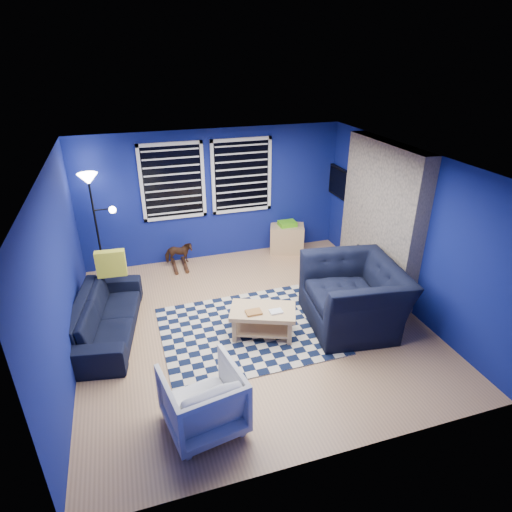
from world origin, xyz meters
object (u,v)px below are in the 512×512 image
at_px(cabinet, 287,238).
at_px(rocking_horse, 179,253).
at_px(sofa, 106,316).
at_px(armchair_bent, 203,400).
at_px(armchair_big, 354,295).
at_px(tv, 342,184).
at_px(coffee_table, 263,317).
at_px(floor_lamp, 92,194).

bearing_deg(cabinet, rocking_horse, -157.94).
xyz_separation_m(sofa, armchair_bent, (1.02, -2.10, 0.08)).
relative_size(sofa, armchair_big, 1.38).
height_order(tv, sofa, tv).
bearing_deg(tv, coffee_table, -135.73).
bearing_deg(sofa, floor_lamp, 10.86).
distance_m(cabinet, floor_lamp, 3.79).
bearing_deg(armchair_big, armchair_bent, -56.34).
relative_size(tv, coffee_table, 0.95).
distance_m(armchair_bent, cabinet, 4.69).
height_order(tv, armchair_big, tv).
relative_size(armchair_bent, rocking_horse, 1.58).
bearing_deg(armchair_bent, rocking_horse, -104.53).
bearing_deg(tv, armchair_bent, -133.58).
height_order(tv, armchair_bent, tv).
xyz_separation_m(sofa, armchair_big, (3.55, -0.83, 0.18)).
xyz_separation_m(coffee_table, floor_lamp, (-2.19, 2.50, 1.27)).
bearing_deg(cabinet, sofa, -131.86).
xyz_separation_m(tv, sofa, (-4.55, -1.60, -1.10)).
height_order(coffee_table, cabinet, cabinet).
bearing_deg(sofa, rocking_horse, -26.32).
bearing_deg(tv, armchair_big, -112.33).
height_order(armchair_big, armchair_bent, armchair_big).
distance_m(tv, armchair_bent, 5.22).
bearing_deg(rocking_horse, floor_lamp, 98.46).
distance_m(armchair_big, rocking_horse, 3.45).
bearing_deg(rocking_horse, tv, -85.63).
height_order(armchair_bent, cabinet, armchair_bent).
height_order(tv, cabinet, tv).
relative_size(coffee_table, floor_lamp, 0.54).
distance_m(armchair_big, coffee_table, 1.40).
distance_m(rocking_horse, cabinet, 2.21).
height_order(armchair_bent, rocking_horse, armchair_bent).
bearing_deg(coffee_table, armchair_big, -4.16).
xyz_separation_m(tv, rocking_horse, (-3.23, 0.19, -1.11)).
distance_m(tv, floor_lamp, 4.58).
height_order(armchair_big, cabinet, armchair_big).
height_order(tv, rocking_horse, tv).
xyz_separation_m(coffee_table, cabinet, (1.37, 2.58, -0.03)).
xyz_separation_m(armchair_big, rocking_horse, (-2.24, 2.62, -0.19)).
height_order(armchair_bent, coffee_table, armchair_bent).
xyz_separation_m(sofa, floor_lamp, (-0.03, 1.77, 1.30)).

